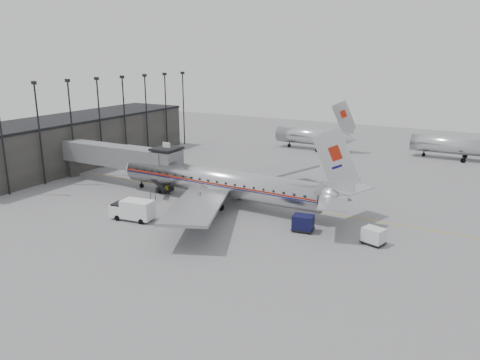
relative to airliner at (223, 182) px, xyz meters
The scene contains 12 objects.
ground 4.19m from the airliner, 103.57° to the right, with size 160.00×160.00×0.00m, color slate.
terminal 35.44m from the airliner, 168.56° to the left, with size 12.00×46.00×8.00m, color #34322F.
apron_line 4.75m from the airliner, 52.96° to the left, with size 0.15×60.00×0.01m, color gold.
jet_bridge 17.44m from the airliner, behind, with size 21.00×6.20×7.10m.
floodlight_masts 30.45m from the airliner, 160.45° to the left, with size 0.90×42.25×15.25m.
distant_aircraft_near 39.10m from the airliner, 93.68° to the left, with size 16.39×3.20×10.26m.
distant_aircraft_mid 49.02m from the airliner, 61.37° to the left, with size 16.39×3.20×10.26m.
airliner is the anchor object (origin of this frame).
service_van 12.23m from the airliner, 120.46° to the right, with size 5.46×2.69×2.47m.
baggage_cart_navy 13.61m from the airliner, 17.67° to the right, with size 2.55×2.07×1.84m.
baggage_cart_white 21.03m from the airliner, 10.91° to the right, with size 2.61×2.26×1.74m.
ramp_worker 9.43m from the airliner, behind, with size 0.62×0.41×1.71m, color yellow.
Camera 1 is at (30.96, -47.09, 19.34)m, focal length 35.00 mm.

